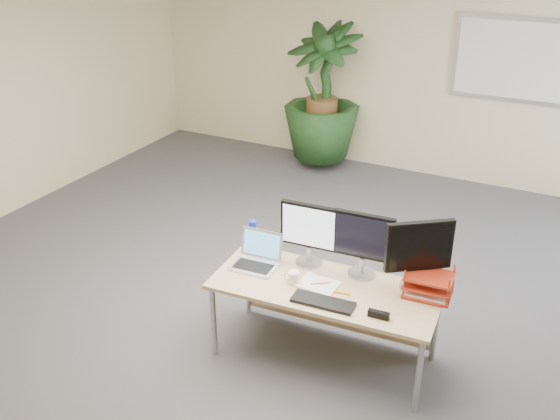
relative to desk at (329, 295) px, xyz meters
The scene contains 17 objects.
floor 0.81m from the desk, 167.63° to the right, with size 8.00×8.00×0.00m, color #434348.
back_wall 4.00m from the desk, 99.16° to the left, with size 7.00×0.04×2.70m, color beige.
whiteboard 4.01m from the desk, 81.43° to the left, with size 1.30×0.04×0.95m.
desk is the anchor object (origin of this frame).
floor_plant 3.79m from the desk, 114.39° to the left, with size 0.84×0.84×1.50m, color #123315.
monitor_left 0.50m from the desk, 147.92° to the left, with size 0.45×0.20×0.50m.
monitor_right 0.49m from the desk, 43.34° to the left, with size 0.46×0.21×0.51m.
monitor_dark 0.76m from the desk, 16.46° to the left, with size 0.41×0.32×0.54m.
laptop 0.61m from the desk, behind, with size 0.36×0.32×0.24m.
keyboard 0.34m from the desk, 75.22° to the right, with size 0.44×0.15×0.02m, color black.
coffee_mug 0.32m from the desk, 144.85° to the right, with size 0.12×0.08×0.09m.
spiral_notebook 0.17m from the desk, 114.55° to the right, with size 0.28×0.21×0.01m, color white.
orange_pen 0.17m from the desk, 108.27° to the right, with size 0.01×0.01×0.15m, color orange.
yellow_highlighter 0.24m from the desk, 39.99° to the right, with size 0.02×0.02×0.11m, color gold.
water_bottle 0.78m from the desk, 168.75° to the left, with size 0.07×0.07×0.26m.
letter_tray 0.73m from the desk, 11.13° to the left, with size 0.34×0.27×0.15m.
stapler 0.57m from the desk, 30.54° to the right, with size 0.15×0.04×0.05m, color black.
Camera 1 is at (2.06, -3.49, 3.10)m, focal length 40.00 mm.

